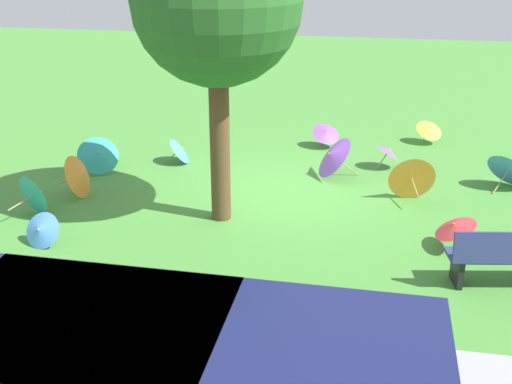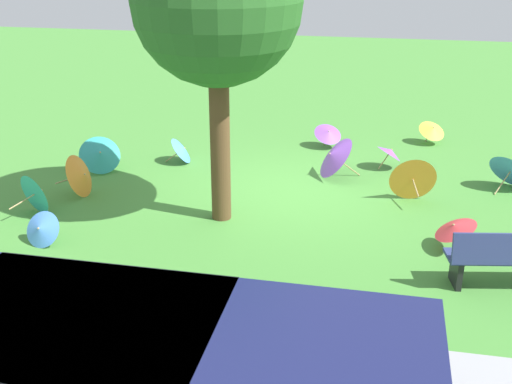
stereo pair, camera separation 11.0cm
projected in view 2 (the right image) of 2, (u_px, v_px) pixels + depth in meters
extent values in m
plane|color=#478C38|center=(286.00, 193.00, 12.26)|extent=(40.00, 40.00, 0.00)
cube|color=black|center=(76.00, 341.00, 5.71)|extent=(2.59, 1.94, 0.55)
cylinder|color=black|center=(66.00, 350.00, 7.03)|extent=(0.76, 0.23, 0.76)
cube|color=navy|center=(504.00, 257.00, 8.89)|extent=(1.65, 0.72, 0.05)
cube|color=navy|center=(511.00, 249.00, 8.62)|extent=(1.59, 0.39, 0.45)
cube|color=black|center=(456.00, 270.00, 8.99)|extent=(0.15, 0.41, 0.45)
cylinder|color=brown|center=(220.00, 139.00, 10.65)|extent=(0.34, 0.34, 2.89)
cylinder|color=tan|center=(49.00, 231.00, 10.32)|extent=(0.07, 0.30, 0.21)
cone|color=#4C8CE5|center=(41.00, 229.00, 10.10)|extent=(0.66, 0.52, 0.57)
sphere|color=tan|center=(38.00, 228.00, 10.05)|extent=(0.04, 0.05, 0.05)
cylinder|color=tan|center=(384.00, 162.00, 13.43)|extent=(0.22, 0.13, 0.33)
cone|color=purple|center=(390.00, 152.00, 13.38)|extent=(0.75, 0.76, 0.41)
sphere|color=tan|center=(392.00, 150.00, 13.37)|extent=(0.06, 0.05, 0.05)
cylinder|color=tan|center=(502.00, 183.00, 12.23)|extent=(0.32, 0.40, 0.37)
cone|color=#4C8CE5|center=(512.00, 168.00, 12.33)|extent=(1.08, 1.05, 0.81)
cylinder|color=tan|center=(67.00, 180.00, 12.07)|extent=(0.50, 0.04, 0.21)
cone|color=orange|center=(82.00, 175.00, 11.98)|extent=(0.44, 0.84, 0.82)
sphere|color=tan|center=(85.00, 174.00, 11.96)|extent=(0.05, 0.04, 0.05)
cylinder|color=tan|center=(348.00, 167.00, 13.00)|extent=(0.52, 0.20, 0.42)
cone|color=purple|center=(333.00, 156.00, 12.86)|extent=(0.99, 1.13, 0.85)
sphere|color=tan|center=(330.00, 154.00, 12.83)|extent=(0.06, 0.05, 0.05)
cylinder|color=tan|center=(22.00, 202.00, 11.05)|extent=(0.26, 0.47, 0.14)
cone|color=teal|center=(38.00, 192.00, 11.27)|extent=(0.81, 0.63, 0.77)
sphere|color=tan|center=(42.00, 190.00, 11.31)|extent=(0.05, 0.05, 0.04)
cylinder|color=tan|center=(428.00, 136.00, 15.12)|extent=(0.13, 0.19, 0.32)
cone|color=yellow|center=(433.00, 129.00, 14.93)|extent=(0.84, 0.83, 0.44)
sphere|color=tan|center=(434.00, 127.00, 14.88)|extent=(0.06, 0.06, 0.05)
cylinder|color=tan|center=(416.00, 188.00, 11.51)|extent=(0.12, 0.52, 0.15)
cone|color=orange|center=(412.00, 177.00, 11.80)|extent=(0.93, 0.53, 0.89)
sphere|color=tan|center=(411.00, 174.00, 11.87)|extent=(0.04, 0.05, 0.04)
cylinder|color=tan|center=(326.00, 139.00, 14.87)|extent=(0.13, 0.20, 0.32)
cone|color=purple|center=(328.00, 133.00, 14.68)|extent=(0.85, 0.84, 0.43)
sphere|color=tan|center=(329.00, 131.00, 14.64)|extent=(0.06, 0.06, 0.05)
cylinder|color=tan|center=(173.00, 156.00, 13.83)|extent=(0.36, 0.07, 0.28)
cone|color=#4C8CE5|center=(183.00, 149.00, 13.76)|extent=(0.55, 0.69, 0.57)
sphere|color=tan|center=(185.00, 148.00, 13.75)|extent=(0.05, 0.04, 0.05)
cylinder|color=tan|center=(99.00, 160.00, 13.46)|extent=(0.25, 0.38, 0.37)
cone|color=teal|center=(100.00, 154.00, 13.14)|extent=(1.08, 1.02, 0.75)
sphere|color=tan|center=(100.00, 152.00, 13.07)|extent=(0.06, 0.06, 0.05)
cylinder|color=tan|center=(460.00, 240.00, 9.97)|extent=(0.19, 0.05, 0.36)
cone|color=#D8383F|center=(455.00, 227.00, 9.89)|extent=(0.74, 0.76, 0.39)
sphere|color=tan|center=(454.00, 225.00, 9.87)|extent=(0.05, 0.04, 0.05)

